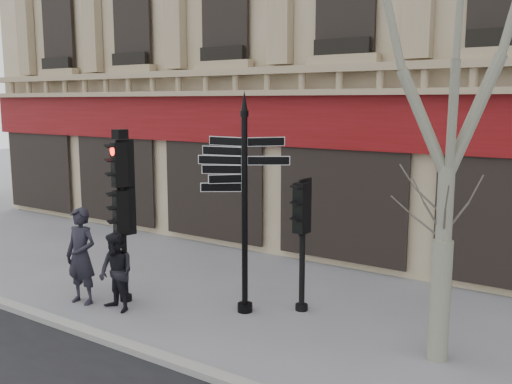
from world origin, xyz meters
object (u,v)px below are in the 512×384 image
(traffic_signal_main, at_px, (122,194))
(traffic_signal_secondary, at_px, (303,222))
(plane_tree, at_px, (455,17))
(pedestrian_a, at_px, (81,256))
(fingerpost, at_px, (244,166))
(pedestrian_b, at_px, (116,272))

(traffic_signal_main, relative_size, traffic_signal_secondary, 1.38)
(plane_tree, relative_size, pedestrian_a, 3.82)
(fingerpost, distance_m, pedestrian_a, 3.87)
(fingerpost, relative_size, traffic_signal_secondary, 1.68)
(traffic_signal_main, xyz_separation_m, traffic_signal_secondary, (3.27, 1.59, -0.45))
(pedestrian_a, xyz_separation_m, pedestrian_b, (0.94, 0.07, -0.20))
(fingerpost, xyz_separation_m, pedestrian_b, (-2.10, -1.39, -2.10))
(pedestrian_b, bearing_deg, traffic_signal_main, 127.74)
(plane_tree, distance_m, pedestrian_b, 7.53)
(plane_tree, bearing_deg, pedestrian_a, -167.57)
(pedestrian_a, relative_size, pedestrian_b, 1.26)
(pedestrian_a, bearing_deg, plane_tree, 4.94)
(plane_tree, bearing_deg, pedestrian_b, -166.33)
(fingerpost, relative_size, pedestrian_a, 2.17)
(traffic_signal_secondary, bearing_deg, traffic_signal_main, -154.53)
(traffic_signal_secondary, bearing_deg, fingerpost, -142.17)
(traffic_signal_secondary, height_order, pedestrian_a, traffic_signal_secondary)
(plane_tree, relative_size, pedestrian_b, 4.82)
(traffic_signal_main, xyz_separation_m, plane_tree, (6.15, 0.93, 3.07))
(fingerpost, bearing_deg, pedestrian_a, -179.16)
(traffic_signal_secondary, height_order, plane_tree, plane_tree)
(traffic_signal_secondary, relative_size, pedestrian_a, 1.30)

